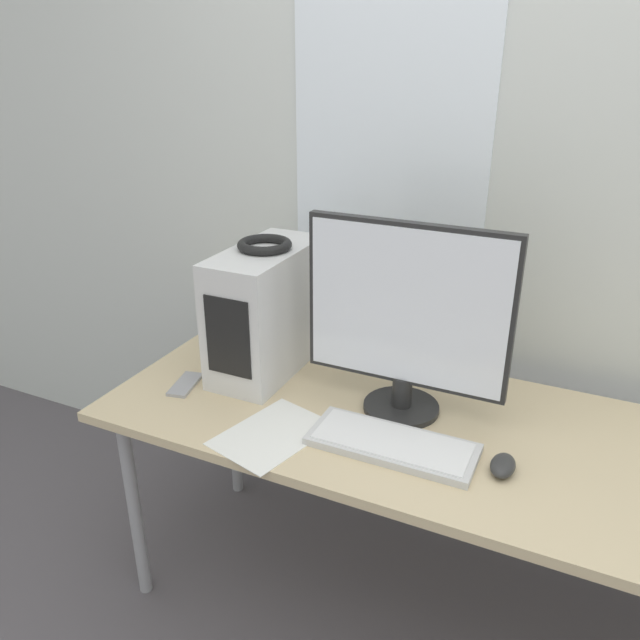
{
  "coord_description": "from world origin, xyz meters",
  "views": [
    {
      "loc": [
        0.1,
        -1.06,
        1.64
      ],
      "look_at": [
        -0.57,
        0.36,
        0.95
      ],
      "focal_mm": 35.0,
      "sensor_mm": 36.0,
      "label": 1
    }
  ],
  "objects_px": {
    "headphones": "(265,245)",
    "monitor_main": "(406,318)",
    "keyboard": "(392,444)",
    "cell_phone": "(185,384)",
    "pc_tower": "(267,310)",
    "mouse": "(503,466)"
  },
  "relations": [
    {
      "from": "keyboard",
      "to": "cell_phone",
      "type": "bearing_deg",
      "value": 176.98
    },
    {
      "from": "pc_tower",
      "to": "mouse",
      "type": "xyz_separation_m",
      "value": [
        0.78,
        -0.23,
        -0.18
      ]
    },
    {
      "from": "pc_tower",
      "to": "monitor_main",
      "type": "distance_m",
      "value": 0.48
    },
    {
      "from": "pc_tower",
      "to": "headphones",
      "type": "height_order",
      "value": "headphones"
    },
    {
      "from": "pc_tower",
      "to": "headphones",
      "type": "relative_size",
      "value": 2.73
    },
    {
      "from": "keyboard",
      "to": "mouse",
      "type": "relative_size",
      "value": 4.38
    },
    {
      "from": "headphones",
      "to": "monitor_main",
      "type": "bearing_deg",
      "value": -8.74
    },
    {
      "from": "keyboard",
      "to": "mouse",
      "type": "bearing_deg",
      "value": 4.25
    },
    {
      "from": "pc_tower",
      "to": "keyboard",
      "type": "bearing_deg",
      "value": -26.75
    },
    {
      "from": "headphones",
      "to": "mouse",
      "type": "height_order",
      "value": "headphones"
    },
    {
      "from": "keyboard",
      "to": "cell_phone",
      "type": "height_order",
      "value": "keyboard"
    },
    {
      "from": "mouse",
      "to": "monitor_main",
      "type": "bearing_deg",
      "value": 152.27
    },
    {
      "from": "monitor_main",
      "to": "keyboard",
      "type": "xyz_separation_m",
      "value": [
        0.04,
        -0.18,
        -0.27
      ]
    },
    {
      "from": "monitor_main",
      "to": "pc_tower",
      "type": "bearing_deg",
      "value": 171.36
    },
    {
      "from": "pc_tower",
      "to": "mouse",
      "type": "height_order",
      "value": "pc_tower"
    },
    {
      "from": "headphones",
      "to": "cell_phone",
      "type": "relative_size",
      "value": 1.07
    },
    {
      "from": "keyboard",
      "to": "cell_phone",
      "type": "relative_size",
      "value": 2.82
    },
    {
      "from": "cell_phone",
      "to": "monitor_main",
      "type": "bearing_deg",
      "value": 0.76
    },
    {
      "from": "cell_phone",
      "to": "keyboard",
      "type": "bearing_deg",
      "value": -15.44
    },
    {
      "from": "monitor_main",
      "to": "mouse",
      "type": "height_order",
      "value": "monitor_main"
    },
    {
      "from": "headphones",
      "to": "mouse",
      "type": "distance_m",
      "value": 0.9
    },
    {
      "from": "cell_phone",
      "to": "headphones",
      "type": "bearing_deg",
      "value": 40.64
    }
  ]
}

